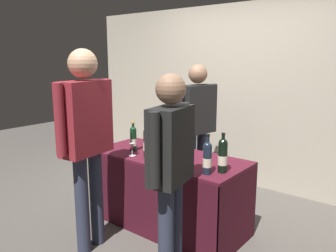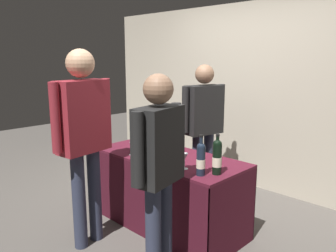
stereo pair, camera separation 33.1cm
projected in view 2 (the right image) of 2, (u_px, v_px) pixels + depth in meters
The scene contains 15 objects.
ground_plane at pixel (168, 224), 3.53m from camera, with size 12.00×12.00×0.00m, color #514C47.
back_partition at pixel (255, 97), 4.43m from camera, with size 5.24×0.12×2.40m, color #B2A893.
tasting_table at pixel (168, 177), 3.42m from camera, with size 1.59×0.71×0.75m.
featured_wine_bottle at pixel (136, 138), 3.55m from camera, with size 0.07×0.07×0.31m.
display_bottle_0 at pixel (217, 157), 2.81m from camera, with size 0.08×0.08×0.34m.
display_bottle_1 at pixel (147, 141), 3.32m from camera, with size 0.08×0.08×0.36m.
display_bottle_2 at pixel (159, 145), 3.28m from camera, with size 0.07×0.07×0.31m.
display_bottle_3 at pixel (201, 158), 2.79m from camera, with size 0.08×0.08×0.34m.
display_bottle_4 at pixel (159, 138), 3.47m from camera, with size 0.08×0.08×0.33m.
wine_glass_near_vendor at pixel (166, 146), 3.36m from camera, with size 0.08×0.08×0.14m.
wine_glass_mid at pixel (133, 146), 3.39m from camera, with size 0.07×0.07×0.13m.
wine_glass_near_taster at pixel (185, 157), 2.95m from camera, with size 0.06×0.06×0.14m.
vendor_presenter at pixel (204, 120), 4.02m from camera, with size 0.30×0.61×1.63m.
taster_foreground_right at pixel (84, 129), 2.97m from camera, with size 0.27×0.63×1.78m.
taster_foreground_left at pixel (159, 162), 2.49m from camera, with size 0.29×0.56×1.60m.
Camera 2 is at (2.27, -2.32, 1.71)m, focal length 36.22 mm.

